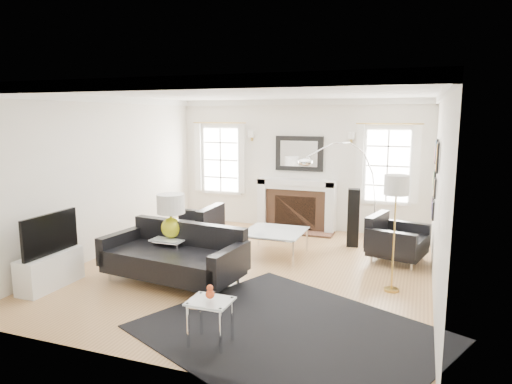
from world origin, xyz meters
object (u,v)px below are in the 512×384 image
at_px(sofa, 176,257).
at_px(armchair_left, 194,231).
at_px(coffee_table, 275,233).
at_px(arc_floor_lamp, 341,187).
at_px(gourd_lamp, 171,213).
at_px(armchair_right, 394,240).
at_px(fireplace, 296,205).

relative_size(sofa, armchair_left, 2.08).
bearing_deg(coffee_table, armchair_left, -169.27).
distance_m(sofa, arc_floor_lamp, 3.64).
bearing_deg(coffee_table, gourd_lamp, -132.05).
relative_size(armchair_right, coffee_table, 1.11).
bearing_deg(armchair_left, arc_floor_lamp, 33.42).
distance_m(coffee_table, arc_floor_lamp, 1.74).
relative_size(armchair_left, coffee_table, 1.04).
height_order(armchair_right, coffee_table, armchair_right).
relative_size(fireplace, armchair_right, 1.49).
height_order(fireplace, gourd_lamp, gourd_lamp).
xyz_separation_m(fireplace, armchair_left, (-1.32, -2.22, -0.15)).
relative_size(fireplace, coffee_table, 1.66).
relative_size(sofa, coffee_table, 2.17).
xyz_separation_m(coffee_table, gourd_lamp, (-1.25, -1.38, 0.54)).
height_order(sofa, armchair_left, armchair_left).
relative_size(coffee_table, gourd_lamp, 1.48).
height_order(armchair_right, arc_floor_lamp, arc_floor_lamp).
xyz_separation_m(armchair_left, arc_floor_lamp, (2.38, 1.57, 0.71)).
bearing_deg(coffee_table, fireplace, 93.94).
xyz_separation_m(armchair_left, armchair_right, (3.45, 0.70, -0.03)).
height_order(coffee_table, arc_floor_lamp, arc_floor_lamp).
bearing_deg(armchair_right, coffee_table, -168.09).
bearing_deg(fireplace, gourd_lamp, -108.48).
bearing_deg(gourd_lamp, arc_floor_lamp, 50.87).
xyz_separation_m(sofa, armchair_right, (3.01, 2.12, -0.01)).
distance_m(sofa, armchair_left, 1.49).
xyz_separation_m(fireplace, coffee_table, (0.13, -1.95, -0.12)).
distance_m(armchair_left, arc_floor_lamp, 2.94).
xyz_separation_m(fireplace, arc_floor_lamp, (1.07, -0.65, 0.56)).
distance_m(armchair_left, armchair_right, 3.52).
bearing_deg(gourd_lamp, armchair_right, 29.06).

